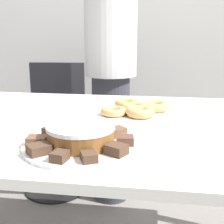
% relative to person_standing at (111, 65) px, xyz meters
% --- Properties ---
extents(wall_back, '(8.00, 0.05, 2.60)m').
position_rel_person_standing_xyz_m(wall_back, '(0.12, 0.80, 0.40)').
color(wall_back, silver).
rests_on(wall_back, ground_plane).
extents(table, '(1.75, 1.00, 0.77)m').
position_rel_person_standing_xyz_m(table, '(0.12, -0.80, -0.21)').
color(table, silver).
rests_on(table, ground_plane).
extents(person_standing, '(0.32, 0.32, 1.70)m').
position_rel_person_standing_xyz_m(person_standing, '(0.00, 0.00, 0.00)').
color(person_standing, '#383842').
rests_on(person_standing, ground_plane).
extents(office_chair_left, '(0.48, 0.48, 0.89)m').
position_rel_person_standing_xyz_m(office_chair_left, '(-0.42, 0.10, -0.48)').
color(office_chair_left, black).
rests_on(office_chair_left, ground_plane).
extents(plate_cake, '(0.35, 0.35, 0.01)m').
position_rel_person_standing_xyz_m(plate_cake, '(0.07, -1.07, -0.12)').
color(plate_cake, white).
rests_on(plate_cake, table).
extents(plate_donuts, '(0.37, 0.37, 0.01)m').
position_rel_person_standing_xyz_m(plate_donuts, '(0.20, -0.68, -0.12)').
color(plate_donuts, white).
rests_on(plate_donuts, table).
extents(frosted_cake, '(0.20, 0.20, 0.06)m').
position_rel_person_standing_xyz_m(frosted_cake, '(0.07, -1.07, -0.09)').
color(frosted_cake, brown).
rests_on(frosted_cake, plate_cake).
extents(lamington_0, '(0.07, 0.07, 0.03)m').
position_rel_person_standing_xyz_m(lamington_0, '(0.19, -1.14, -0.10)').
color(lamington_0, '#513828').
rests_on(lamington_0, plate_cake).
extents(lamington_1, '(0.06, 0.05, 0.03)m').
position_rel_person_standing_xyz_m(lamington_1, '(0.20, -1.06, -0.11)').
color(lamington_1, brown).
rests_on(lamington_1, plate_cake).
extents(lamington_2, '(0.07, 0.07, 0.03)m').
position_rel_person_standing_xyz_m(lamington_2, '(0.17, -0.99, -0.11)').
color(lamington_2, brown).
rests_on(lamington_2, plate_cake).
extents(lamington_3, '(0.05, 0.06, 0.03)m').
position_rel_person_standing_xyz_m(lamington_3, '(0.10, -0.95, -0.11)').
color(lamington_3, brown).
rests_on(lamington_3, plate_cake).
extents(lamington_4, '(0.07, 0.07, 0.02)m').
position_rel_person_standing_xyz_m(lamington_4, '(0.02, -0.96, -0.11)').
color(lamington_4, '#513828').
rests_on(lamington_4, plate_cake).
extents(lamington_5, '(0.06, 0.06, 0.03)m').
position_rel_person_standing_xyz_m(lamington_5, '(-0.04, -1.01, -0.11)').
color(lamington_5, '#513828').
rests_on(lamington_5, plate_cake).
extents(lamington_6, '(0.06, 0.06, 0.02)m').
position_rel_person_standing_xyz_m(lamington_6, '(-0.06, -1.09, -0.11)').
color(lamington_6, brown).
rests_on(lamington_6, plate_cake).
extents(lamington_7, '(0.08, 0.08, 0.03)m').
position_rel_person_standing_xyz_m(lamington_7, '(-0.02, -1.16, -0.11)').
color(lamington_7, '#513828').
rests_on(lamington_7, plate_cake).
extents(lamington_8, '(0.05, 0.05, 0.03)m').
position_rel_person_standing_xyz_m(lamington_8, '(0.05, -1.20, -0.11)').
color(lamington_8, '#513828').
rests_on(lamington_8, plate_cake).
extents(lamington_9, '(0.05, 0.06, 0.02)m').
position_rel_person_standing_xyz_m(lamington_9, '(0.13, -1.19, -0.11)').
color(lamington_9, '#513828').
rests_on(lamington_9, plate_cake).
extents(donut_0, '(0.11, 0.11, 0.04)m').
position_rel_person_standing_xyz_m(donut_0, '(0.20, -0.68, -0.10)').
color(donut_0, tan).
rests_on(donut_0, plate_donuts).
extents(donut_1, '(0.11, 0.11, 0.04)m').
position_rel_person_standing_xyz_m(donut_1, '(0.23, -0.74, -0.10)').
color(donut_1, '#E5AD66').
rests_on(donut_1, plate_donuts).
extents(donut_2, '(0.12, 0.12, 0.04)m').
position_rel_person_standing_xyz_m(donut_2, '(0.28, -0.63, -0.10)').
color(donut_2, '#E5AD66').
rests_on(donut_2, plate_donuts).
extents(donut_3, '(0.11, 0.11, 0.04)m').
position_rel_person_standing_xyz_m(donut_3, '(0.16, -0.61, -0.10)').
color(donut_3, tan).
rests_on(donut_3, plate_donuts).
extents(donut_4, '(0.10, 0.10, 0.03)m').
position_rel_person_standing_xyz_m(donut_4, '(0.12, -0.74, -0.10)').
color(donut_4, '#E5AD66').
rests_on(donut_4, plate_donuts).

